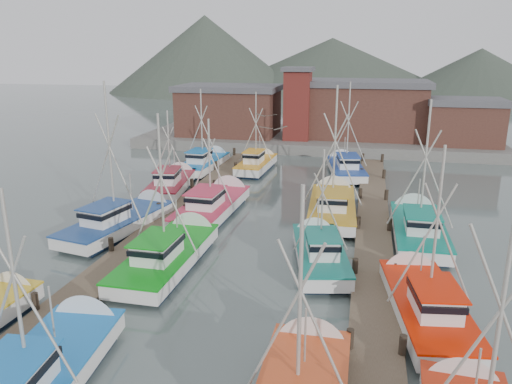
% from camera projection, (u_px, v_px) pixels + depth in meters
% --- Properties ---
extents(ground, '(260.00, 260.00, 0.00)m').
position_uv_depth(ground, '(252.00, 255.00, 29.50)').
color(ground, '#43514D').
rests_on(ground, ground).
extents(dock_left, '(2.30, 46.00, 1.50)m').
position_uv_depth(dock_left, '(167.00, 221.00, 34.69)').
color(dock_left, '#4D3C2F').
rests_on(dock_left, ground).
extents(dock_right, '(2.30, 46.00, 1.50)m').
position_uv_depth(dock_right, '(373.00, 237.00, 31.79)').
color(dock_right, '#4D3C2F').
rests_on(dock_right, ground).
extents(quay, '(44.00, 16.00, 1.20)m').
position_uv_depth(quay, '(316.00, 139.00, 64.06)').
color(quay, gray).
rests_on(quay, ground).
extents(shed_left, '(12.72, 8.48, 6.20)m').
position_uv_depth(shed_left, '(229.00, 110.00, 63.43)').
color(shed_left, '#563026').
rests_on(shed_left, quay).
extents(shed_center, '(14.84, 9.54, 6.90)m').
position_uv_depth(shed_center, '(366.00, 108.00, 61.69)').
color(shed_center, '#563026').
rests_on(shed_center, quay).
extents(shed_right, '(8.48, 6.36, 5.20)m').
position_uv_depth(shed_right, '(464.00, 121.00, 56.83)').
color(shed_right, '#563026').
rests_on(shed_right, quay).
extents(lookout_tower, '(3.60, 3.60, 8.50)m').
position_uv_depth(lookout_tower, '(297.00, 103.00, 59.36)').
color(lookout_tower, maroon).
rests_on(lookout_tower, quay).
extents(distant_hills, '(175.00, 140.00, 42.00)m').
position_uv_depth(distant_hills, '(303.00, 90.00, 147.20)').
color(distant_hills, '#3F4B3E').
rests_on(distant_hills, ground).
extents(boat_0, '(3.89, 9.94, 8.60)m').
position_uv_depth(boat_0, '(42.00, 374.00, 17.63)').
color(boat_0, black).
rests_on(boat_0, ground).
extents(boat_4, '(3.87, 9.87, 9.51)m').
position_uv_depth(boat_4, '(171.00, 253.00, 28.08)').
color(boat_4, black).
rests_on(boat_4, ground).
extents(boat_5, '(4.15, 8.64, 7.35)m').
position_uv_depth(boat_5, '(319.00, 251.00, 28.33)').
color(boat_5, black).
rests_on(boat_5, ground).
extents(boat_6, '(4.73, 10.02, 10.76)m').
position_uv_depth(boat_6, '(123.00, 220.00, 33.42)').
color(boat_6, black).
rests_on(boat_6, ground).
extents(boat_7, '(4.02, 9.29, 8.83)m').
position_uv_depth(boat_7, '(424.00, 302.00, 22.61)').
color(boat_7, black).
rests_on(boat_7, ground).
extents(boat_8, '(3.57, 10.19, 8.05)m').
position_uv_depth(boat_8, '(214.00, 204.00, 36.90)').
color(boat_8, black).
rests_on(boat_8, ground).
extents(boat_9, '(4.19, 10.33, 10.37)m').
position_uv_depth(boat_9, '(332.00, 206.00, 36.62)').
color(boat_9, black).
rests_on(boat_9, ground).
extents(boat_10, '(3.90, 9.14, 7.69)m').
position_uv_depth(boat_10, '(173.00, 183.00, 42.85)').
color(boat_10, black).
rests_on(boat_10, ground).
extents(boat_11, '(4.02, 9.75, 9.81)m').
position_uv_depth(boat_11, '(418.00, 227.00, 32.17)').
color(boat_11, black).
rests_on(boat_11, ground).
extents(boat_12, '(3.37, 8.31, 8.46)m').
position_uv_depth(boat_12, '(258.00, 164.00, 50.08)').
color(boat_12, black).
rests_on(boat_12, ground).
extents(boat_13, '(4.36, 9.54, 9.70)m').
position_uv_depth(boat_13, '(345.00, 168.00, 48.32)').
color(boat_13, black).
rests_on(boat_13, ground).
extents(boat_14, '(3.67, 9.18, 8.85)m').
position_uv_depth(boat_14, '(205.00, 163.00, 50.45)').
color(boat_14, black).
rests_on(boat_14, ground).
extents(gull_near, '(1.49, 0.65, 0.24)m').
position_uv_depth(gull_near, '(273.00, 128.00, 25.72)').
color(gull_near, gray).
rests_on(gull_near, ground).
extents(gull_far, '(1.55, 0.65, 0.24)m').
position_uv_depth(gull_far, '(266.00, 115.00, 33.17)').
color(gull_far, gray).
rests_on(gull_far, ground).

